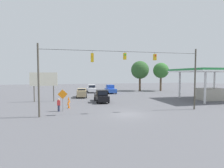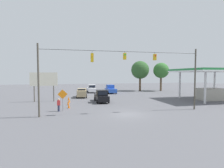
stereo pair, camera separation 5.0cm
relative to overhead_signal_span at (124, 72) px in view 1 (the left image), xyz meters
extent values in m
plane|color=#56565B|center=(-0.11, 0.80, -5.08)|extent=(140.00, 140.00, 0.00)
cylinder|color=#4C473D|center=(-10.09, 0.00, -0.97)|extent=(0.20, 0.20, 8.22)
cylinder|color=#4C473D|center=(9.87, 0.00, -0.97)|extent=(0.20, 0.20, 8.22)
cylinder|color=black|center=(-0.11, 0.00, 2.51)|extent=(19.95, 0.04, 0.04)
cube|color=gold|center=(-4.11, 0.00, 1.92)|extent=(0.32, 0.36, 0.78)
cylinder|color=black|center=(-4.11, 0.00, 2.41)|extent=(0.03, 0.03, 0.20)
cylinder|color=red|center=(-4.11, 0.19, 2.09)|extent=(0.20, 0.02, 0.20)
cube|color=gold|center=(-0.11, 0.00, 1.93)|extent=(0.32, 0.36, 0.81)
cylinder|color=black|center=(-0.11, 0.00, 2.42)|extent=(0.03, 0.03, 0.18)
cylinder|color=green|center=(-0.11, 0.19, 2.11)|extent=(0.20, 0.02, 0.20)
cube|color=gold|center=(3.89, 0.00, 1.68)|extent=(0.32, 0.36, 1.02)
cylinder|color=black|center=(3.89, 0.00, 2.35)|extent=(0.03, 0.03, 0.32)
cylinder|color=orange|center=(3.89, 0.19, 1.91)|extent=(0.20, 0.02, 0.20)
cube|color=silver|center=(1.34, -25.86, -4.31)|extent=(2.09, 5.26, 0.90)
cube|color=silver|center=(1.34, -25.23, -3.41)|extent=(1.89, 1.91, 0.90)
cube|color=black|center=(1.33, -24.28, -3.41)|extent=(1.62, 0.04, 0.63)
cylinder|color=black|center=(2.34, -24.15, -4.76)|extent=(0.23, 0.64, 0.64)
cylinder|color=black|center=(0.31, -24.17, -4.76)|extent=(0.23, 0.64, 0.64)
cylinder|color=black|center=(2.37, -27.55, -4.76)|extent=(0.23, 0.64, 0.64)
cylinder|color=black|center=(0.34, -27.57, -4.76)|extent=(0.23, 0.64, 0.64)
cube|color=#234CB2|center=(-3.26, -22.73, -4.31)|extent=(2.14, 5.10, 0.90)
cube|color=#234CB2|center=(-3.24, -23.33, -3.41)|extent=(1.89, 1.87, 0.90)
cube|color=black|center=(-3.22, -24.25, -3.41)|extent=(1.60, 0.06, 0.63)
cylinder|color=black|center=(-4.21, -24.40, -4.76)|extent=(0.24, 0.65, 0.64)
cylinder|color=black|center=(-2.22, -24.34, -4.76)|extent=(0.24, 0.65, 0.64)
cylinder|color=black|center=(-4.30, -21.11, -4.76)|extent=(0.24, 0.65, 0.64)
cylinder|color=black|center=(-2.31, -21.06, -4.76)|extent=(0.24, 0.65, 0.64)
cube|color=black|center=(1.31, -9.38, -4.31)|extent=(1.94, 5.42, 0.90)
cube|color=black|center=(1.31, -8.73, -3.41)|extent=(1.77, 1.96, 0.90)
cube|color=black|center=(1.31, -7.75, -3.41)|extent=(1.53, 0.03, 0.63)
cylinder|color=black|center=(2.27, -7.63, -4.76)|extent=(0.22, 0.64, 0.64)
cylinder|color=black|center=(0.36, -7.62, -4.76)|extent=(0.22, 0.64, 0.64)
cylinder|color=black|center=(2.25, -11.15, -4.76)|extent=(0.22, 0.64, 0.64)
cylinder|color=black|center=(0.34, -11.14, -4.76)|extent=(0.22, 0.64, 0.64)
cube|color=tan|center=(4.34, -16.09, -4.16)|extent=(2.23, 4.48, 1.20)
cube|color=tan|center=(4.34, -16.09, -3.38)|extent=(1.87, 2.05, 0.36)
cube|color=black|center=(4.42, -15.13, -3.38)|extent=(1.49, 0.15, 0.25)
cylinder|color=black|center=(5.39, -14.76, -4.76)|extent=(0.27, 0.66, 0.64)
cylinder|color=black|center=(3.53, -14.61, -4.76)|extent=(0.27, 0.66, 0.64)
cylinder|color=black|center=(5.15, -17.58, -4.76)|extent=(0.27, 0.66, 0.64)
cylinder|color=black|center=(3.29, -17.42, -4.76)|extent=(0.27, 0.66, 0.64)
cone|color=orange|center=(6.73, -4.64, -4.73)|extent=(0.30, 0.30, 0.70)
cone|color=orange|center=(6.91, -7.40, -4.73)|extent=(0.30, 0.30, 0.70)
cone|color=orange|center=(6.79, -9.79, -4.73)|extent=(0.30, 0.30, 0.70)
cone|color=orange|center=(6.97, -12.64, -4.73)|extent=(0.30, 0.30, 0.70)
cube|color=#288442|center=(-18.90, -6.99, 0.59)|extent=(11.74, 9.86, 0.35)
cube|color=white|center=(-18.90, -6.99, 0.30)|extent=(11.84, 9.96, 0.24)
cylinder|color=silver|center=(-23.01, -10.45, -2.33)|extent=(0.36, 0.36, 5.50)
cylinder|color=silver|center=(-14.80, -10.45, -2.33)|extent=(0.36, 0.36, 5.50)
cylinder|color=silver|center=(-14.80, -3.54, -2.33)|extent=(0.36, 0.36, 5.50)
cube|color=#B2AD9E|center=(-18.90, -6.99, -3.98)|extent=(4.11, 2.96, 2.20)
cylinder|color=#4C473D|center=(9.49, -11.75, -3.69)|extent=(0.16, 0.16, 2.78)
cylinder|color=#4C473D|center=(12.73, -11.75, -3.69)|extent=(0.16, 0.16, 2.78)
cube|color=silver|center=(11.11, -11.75, -1.12)|extent=(4.63, 0.12, 2.36)
cylinder|color=slate|center=(7.46, -2.80, -4.18)|extent=(0.06, 0.06, 1.80)
cube|color=orange|center=(7.46, -2.80, -2.87)|extent=(1.27, 0.04, 1.27)
cylinder|color=#2D334C|center=(7.97, -2.70, -4.68)|extent=(0.28, 0.28, 0.80)
cube|color=red|center=(7.97, -2.70, -3.97)|extent=(0.40, 0.24, 0.63)
sphere|color=tan|center=(7.97, -2.70, -3.53)|extent=(0.25, 0.25, 0.25)
cylinder|color=#4C3823|center=(-12.99, -27.20, -2.74)|extent=(0.56, 0.56, 4.68)
sphere|color=#2D5628|center=(-12.99, -27.20, 1.03)|extent=(5.18, 5.18, 5.18)
cylinder|color=brown|center=(-18.89, -25.77, -2.71)|extent=(0.56, 0.56, 4.73)
sphere|color=#336B2D|center=(-18.89, -25.77, 0.88)|extent=(4.46, 4.46, 4.46)
camera|label=1|loc=(6.16, 20.66, -0.30)|focal=28.00mm
camera|label=2|loc=(6.11, 20.67, -0.30)|focal=28.00mm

